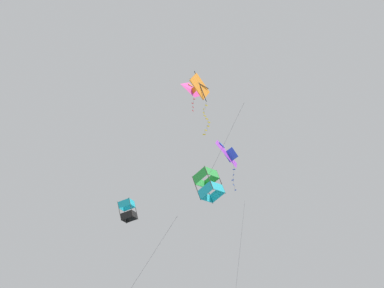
{
  "coord_description": "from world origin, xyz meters",
  "views": [
    {
      "loc": [
        -19.16,
        27.22,
        17.83
      ],
      "look_at": [
        -0.01,
        1.56,
        30.88
      ],
      "focal_mm": 47.21,
      "sensor_mm": 36.0,
      "label": 1
    }
  ],
  "objects": [
    {
      "name": "kite_box_near_right",
      "position": [
        2.18,
        5.24,
        25.71
      ],
      "size": [
        3.69,
        3.97,
        8.07
      ],
      "rotation": [
        0.26,
        0.0,
        1.9
      ],
      "color": "#1EB2C6"
    },
    {
      "name": "kite_delta_low_drifter",
      "position": [
        -3.06,
        1.85,
        29.38
      ],
      "size": [
        1.49,
        2.89,
        3.28
      ],
      "rotation": [
        0.52,
        0.0,
        1.79
      ],
      "color": "purple"
    },
    {
      "name": "kite_box_upper_right",
      "position": [
        1.84,
        -3.06,
        29.47
      ],
      "size": [
        4.11,
        3.81,
        9.55
      ],
      "rotation": [
        0.4,
        0.0,
        1.45
      ],
      "color": "green"
    },
    {
      "name": "kite_diamond_highest",
      "position": [
        -3.08,
        4.83,
        32.88
      ],
      "size": [
        2.61,
        3.33,
        7.78
      ],
      "rotation": [
        0.33,
        0.0,
        1.8
      ],
      "color": "orange"
    },
    {
      "name": "kite_delta_mid_left",
      "position": [
        1.93,
        -1.06,
        36.84
      ],
      "size": [
        0.78,
        1.89,
        2.5
      ],
      "rotation": [
        0.36,
        0.0,
        1.46
      ],
      "color": "#DB2D93"
    }
  ]
}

